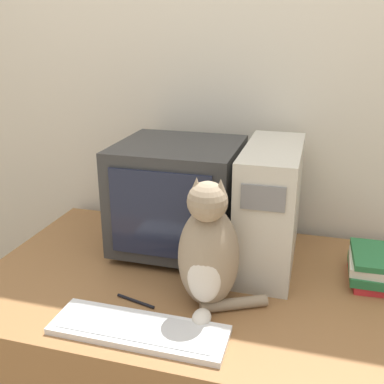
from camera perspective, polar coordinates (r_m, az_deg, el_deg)
wall_back at (r=1.77m, az=5.16°, el=12.00°), size 7.00×0.05×2.50m
desk at (r=1.69m, az=0.77°, el=-21.63°), size 1.40×0.86×0.74m
crt_monitor at (r=1.58m, az=-1.74°, el=-0.52°), size 0.41×0.40×0.39m
computer_tower at (r=1.51m, az=9.88°, el=-1.77°), size 0.18×0.46×0.41m
keyboard at (r=1.25m, az=-6.77°, el=-16.96°), size 0.47×0.15×0.02m
cat at (r=1.27m, az=2.12°, el=-7.80°), size 0.27×0.24×0.39m
book_stack at (r=1.54m, az=21.84°, el=-8.86°), size 0.15×0.21×0.10m
pen at (r=1.37m, az=-7.17°, el=-13.58°), size 0.13×0.04×0.01m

